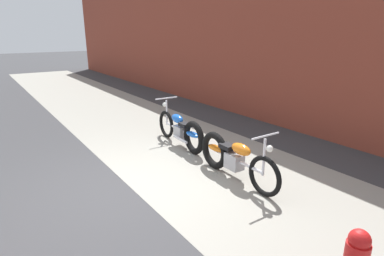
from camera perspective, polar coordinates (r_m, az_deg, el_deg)
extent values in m
plane|color=#38383A|center=(5.55, -11.04, -10.64)|extent=(80.00, 80.00, 0.00)
cube|color=gray|center=(6.36, 3.54, -6.55)|extent=(36.00, 3.50, 0.01)
cube|color=brown|center=(8.44, 23.14, 14.02)|extent=(36.00, 0.50, 4.58)
torus|color=black|center=(7.85, -4.69, 0.69)|extent=(0.68, 0.12, 0.68)
torus|color=black|center=(6.76, 0.33, -1.76)|extent=(0.74, 0.17, 0.73)
cylinder|color=silver|center=(7.29, -2.37, -0.24)|extent=(1.24, 0.13, 0.06)
cube|color=#99999E|center=(7.23, -2.06, -0.70)|extent=(0.33, 0.24, 0.28)
ellipsoid|color=blue|center=(7.29, -2.70, 1.72)|extent=(0.45, 0.22, 0.20)
ellipsoid|color=blue|center=(6.78, 0.10, -1.17)|extent=(0.45, 0.21, 0.10)
cube|color=black|center=(7.00, -1.27, 0.58)|extent=(0.29, 0.22, 0.08)
cylinder|color=silver|center=(7.73, -4.61, 2.82)|extent=(0.05, 0.05, 0.62)
cylinder|color=silver|center=(7.65, -4.67, 5.43)|extent=(0.07, 0.58, 0.03)
sphere|color=white|center=(7.78, -4.98, 4.26)|extent=(0.11, 0.11, 0.11)
cylinder|color=silver|center=(6.99, -2.15, -2.04)|extent=(0.55, 0.09, 0.06)
torus|color=black|center=(5.20, 13.03, -8.53)|extent=(0.68, 0.09, 0.68)
torus|color=black|center=(6.07, 4.10, -4.07)|extent=(0.73, 0.14, 0.73)
cylinder|color=silver|center=(5.60, 8.22, -5.89)|extent=(1.24, 0.08, 0.06)
cube|color=#99999E|center=(5.67, 7.66, -6.00)|extent=(0.32, 0.23, 0.28)
ellipsoid|color=orange|center=(5.46, 8.88, -3.83)|extent=(0.44, 0.20, 0.20)
ellipsoid|color=orange|center=(6.01, 4.41, -3.67)|extent=(0.44, 0.19, 0.10)
cube|color=black|center=(5.73, 6.42, -3.34)|extent=(0.28, 0.20, 0.08)
cylinder|color=silver|center=(5.10, 12.94, -5.23)|extent=(0.04, 0.04, 0.62)
cylinder|color=silver|center=(4.98, 13.21, -1.40)|extent=(0.04, 0.58, 0.03)
sphere|color=white|center=(4.98, 13.91, -3.66)|extent=(0.11, 0.11, 0.11)
cylinder|color=silver|center=(5.96, 7.18, -5.65)|extent=(0.55, 0.07, 0.06)
sphere|color=red|center=(3.40, 28.15, -17.46)|extent=(0.20, 0.20, 0.20)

